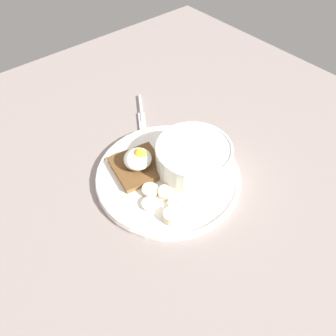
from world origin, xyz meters
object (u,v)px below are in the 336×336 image
object	(u,v)px
banana_slice_right	(150,190)
knife	(141,113)
banana_slice_back	(177,203)
banana_slice_inner	(172,216)
poached_egg	(138,158)
oatmeal_bowl	(193,158)
banana_slice_front	(150,204)
banana_slice_left	(166,192)
toast_slice	(138,166)

from	to	relation	value
banana_slice_right	knife	world-z (taller)	banana_slice_right
banana_slice_back	banana_slice_inner	distance (cm)	3.11
poached_egg	banana_slice_right	world-z (taller)	poached_egg
oatmeal_bowl	banana_slice_front	bearing A→B (deg)	8.74
poached_egg	banana_slice_front	xyz separation A→B (cm)	(3.98, 8.67, -2.54)
banana_slice_right	banana_slice_inner	size ratio (longest dim) A/B	1.14
poached_egg	banana_slice_left	size ratio (longest dim) A/B	1.35
knife	banana_slice_inner	bearing A→B (deg)	63.31
banana_slice_front	knife	bearing A→B (deg)	-123.59
banana_slice_left	banana_slice_right	bearing A→B (deg)	-49.59
banana_slice_back	banana_slice_left	bearing A→B (deg)	-91.24
banana_slice_right	banana_slice_back	bearing A→B (deg)	109.56
banana_slice_back	banana_slice_right	xyz separation A→B (cm)	(1.95, -5.50, 0.07)
banana_slice_front	banana_slice_inner	bearing A→B (deg)	106.20
knife	banana_slice_front	bearing A→B (deg)	56.41
banana_slice_back	oatmeal_bowl	bearing A→B (deg)	-149.88
oatmeal_bowl	banana_slice_right	xyz separation A→B (cm)	(10.56, -0.50, -2.35)
banana_slice_front	banana_slice_right	distance (cm)	3.17
banana_slice_front	banana_slice_left	bearing A→B (deg)	-179.11
oatmeal_bowl	banana_slice_inner	xyz separation A→B (cm)	(11.20, 6.70, -2.15)
toast_slice	banana_slice_left	bearing A→B (deg)	91.00
toast_slice	banana_slice_inner	bearing A→B (deg)	79.45
banana_slice_left	banana_slice_right	xyz separation A→B (cm)	(2.02, -2.37, -0.02)
banana_slice_right	oatmeal_bowl	bearing A→B (deg)	177.28
toast_slice	poached_egg	bearing A→B (deg)	156.06
oatmeal_bowl	banana_slice_inner	world-z (taller)	oatmeal_bowl
banana_slice_right	toast_slice	bearing A→B (deg)	-106.60
banana_slice_back	banana_slice_inner	world-z (taller)	banana_slice_inner
toast_slice	banana_slice_right	bearing A→B (deg)	73.40
banana_slice_front	banana_slice_back	xyz separation A→B (cm)	(-3.98, 3.06, -0.07)
banana_slice_left	banana_slice_right	distance (cm)	3.12
poached_egg	knife	size ratio (longest dim) A/B	0.45
banana_slice_front	banana_slice_right	size ratio (longest dim) A/B	0.76
banana_slice_inner	banana_slice_back	bearing A→B (deg)	-146.69
banana_slice_left	knife	size ratio (longest dim) A/B	0.34
banana_slice_inner	knife	distance (cm)	31.58
banana_slice_front	knife	distance (cm)	28.15
knife	toast_slice	bearing A→B (deg)	51.60
banana_slice_right	banana_slice_inner	distance (cm)	7.23
banana_slice_front	poached_egg	bearing A→B (deg)	-114.66
knife	poached_egg	bearing A→B (deg)	51.89
banana_slice_front	knife	world-z (taller)	banana_slice_front
toast_slice	banana_slice_right	world-z (taller)	toast_slice
toast_slice	poached_egg	world-z (taller)	poached_egg
banana_slice_right	knife	bearing A→B (deg)	-122.81
oatmeal_bowl	banana_slice_left	distance (cm)	9.05
banana_slice_back	toast_slice	bearing A→B (deg)	-89.59
oatmeal_bowl	knife	xyz separation A→B (cm)	(-2.97, -21.49, -3.52)
toast_slice	banana_slice_inner	distance (cm)	13.70
poached_egg	banana_slice_back	world-z (taller)	poached_egg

